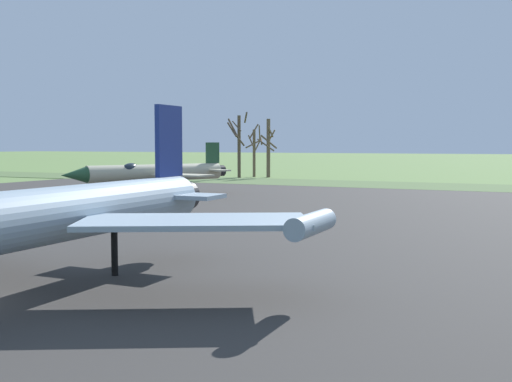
# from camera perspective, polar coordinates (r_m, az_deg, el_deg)

# --- Properties ---
(asphalt_apron) EXTENTS (86.88, 63.52, 0.05)m
(asphalt_apron) POSITION_cam_1_polar(r_m,az_deg,el_deg) (33.62, 0.68, -3.36)
(asphalt_apron) COLOR #383533
(asphalt_apron) RESTS_ON ground
(grass_verge_strip) EXTENTS (146.88, 12.00, 0.06)m
(grass_verge_strip) POSITION_cam_1_polar(r_m,az_deg,el_deg) (69.54, 13.95, 0.48)
(grass_verge_strip) COLOR #516A3C
(grass_verge_strip) RESTS_ON ground
(jet_fighter_front_left) EXTENTS (10.66, 14.39, 4.70)m
(jet_fighter_front_left) POSITION_cam_1_polar(r_m,az_deg,el_deg) (54.13, -9.60, 1.70)
(jet_fighter_front_left) COLOR #B7B293
(jet_fighter_front_left) RESTS_ON ground
(info_placard_front_left) EXTENTS (0.65, 0.29, 0.90)m
(info_placard_front_left) POSITION_cam_1_polar(r_m,az_deg,el_deg) (51.25, -16.62, -0.28)
(info_placard_front_left) COLOR black
(info_placard_front_left) RESTS_ON ground
(jet_fighter_rear_center) EXTENTS (15.40, 17.28, 6.02)m
(jet_fighter_rear_center) POSITION_cam_1_polar(r_m,az_deg,el_deg) (18.97, -19.07, -2.16)
(jet_fighter_rear_center) COLOR #8EA3B2
(jet_fighter_rear_center) RESTS_ON ground
(bare_tree_far_left) EXTENTS (3.06, 3.06, 8.86)m
(bare_tree_far_left) POSITION_cam_1_polar(r_m,az_deg,el_deg) (83.71, -1.63, 4.56)
(bare_tree_far_left) COLOR brown
(bare_tree_far_left) RESTS_ON ground
(bare_tree_left_of_center) EXTENTS (2.56, 2.37, 7.39)m
(bare_tree_left_of_center) POSITION_cam_1_polar(r_m,az_deg,el_deg) (86.42, -0.16, 3.88)
(bare_tree_left_of_center) COLOR brown
(bare_tree_left_of_center) RESTS_ON ground
(bare_tree_center) EXTENTS (3.04, 2.44, 8.01)m
(bare_tree_center) POSITION_cam_1_polar(r_m,az_deg,el_deg) (84.90, 1.13, 4.12)
(bare_tree_center) COLOR brown
(bare_tree_center) RESTS_ON ground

